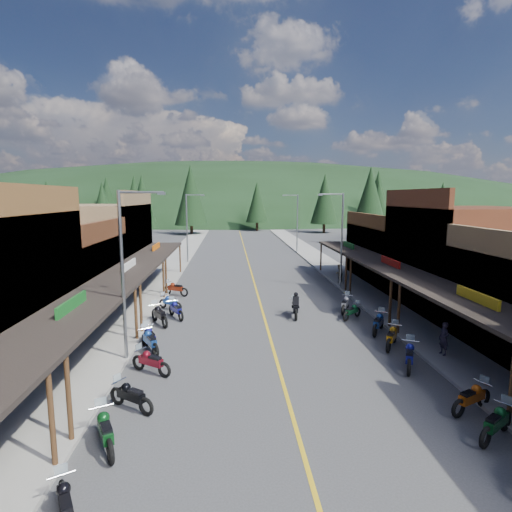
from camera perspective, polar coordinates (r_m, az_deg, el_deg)
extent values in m
plane|color=#38383A|center=(25.62, 1.26, -9.03)|extent=(220.00, 220.00, 0.00)
cube|color=gold|center=(45.06, -0.96, -1.36)|extent=(0.15, 90.00, 0.01)
cube|color=gray|center=(45.47, -11.98, -1.37)|extent=(3.40, 94.00, 0.15)
cube|color=gray|center=(46.28, 9.86, -1.14)|extent=(3.40, 94.00, 0.15)
cylinder|color=#472D19|center=(13.39, -27.15, -20.12)|extent=(0.16, 0.16, 3.00)
cube|color=brown|center=(18.63, -29.15, -3.77)|extent=(0.30, 10.20, 8.20)
cube|color=black|center=(18.31, -24.76, -7.22)|extent=(3.20, 10.20, 0.18)
cylinder|color=#472D19|center=(14.37, -25.18, -17.96)|extent=(0.16, 0.16, 3.00)
cylinder|color=#472D19|center=(22.42, -16.77, -7.97)|extent=(0.16, 0.16, 3.00)
cube|color=#14591E|center=(18.26, -24.80, -6.61)|extent=(0.12, 3.00, 0.70)
cube|color=#3F2111|center=(29.08, -27.76, -2.82)|extent=(8.00, 9.00, 5.00)
cube|color=#3F2111|center=(27.63, -20.53, -1.66)|extent=(0.30, 9.00, 6.20)
cube|color=black|center=(27.26, -17.60, -1.86)|extent=(3.20, 9.00, 0.18)
cylinder|color=#472D19|center=(23.54, -16.12, -7.15)|extent=(0.16, 0.16, 3.00)
cylinder|color=#472D19|center=(30.99, -13.07, -3.30)|extent=(0.16, 0.16, 3.00)
cube|color=silver|center=(27.23, -17.62, -1.45)|extent=(0.12, 3.00, 0.70)
cube|color=brown|center=(37.79, -22.00, 1.47)|extent=(8.00, 10.20, 7.00)
cube|color=brown|center=(36.70, -16.33, 2.50)|extent=(0.30, 10.20, 8.20)
cube|color=black|center=(36.54, -14.04, 0.83)|extent=(3.20, 10.20, 0.18)
cylinder|color=#472D19|center=(32.15, -12.73, -2.86)|extent=(0.16, 0.16, 3.00)
cylinder|color=#472D19|center=(40.93, -10.79, -0.39)|extent=(0.16, 0.16, 3.00)
cube|color=#CC590C|center=(36.52, -14.05, 1.14)|extent=(0.12, 3.00, 0.70)
cube|color=brown|center=(21.05, 32.32, -5.50)|extent=(0.30, 10.20, 6.20)
cube|color=black|center=(20.25, 28.96, -6.04)|extent=(3.20, 10.20, 0.18)
cylinder|color=#472D19|center=(16.39, 32.73, -15.18)|extent=(0.16, 0.16, 3.00)
cylinder|color=#472D19|center=(23.76, 19.74, -7.17)|extent=(0.16, 0.16, 3.00)
cube|color=gold|center=(20.21, 29.00, -5.49)|extent=(0.12, 3.00, 0.70)
cube|color=#562B19|center=(30.93, 27.78, -0.32)|extent=(8.00, 9.00, 7.00)
cube|color=#562B19|center=(29.03, 21.36, 0.76)|extent=(0.30, 9.00, 8.20)
cube|color=black|center=(28.60, 18.61, -1.44)|extent=(3.20, 9.00, 0.18)
cylinder|color=#472D19|center=(24.82, 18.64, -6.45)|extent=(0.16, 0.16, 3.00)
cylinder|color=#472D19|center=(31.98, 13.35, -2.94)|extent=(0.16, 0.16, 3.00)
cube|color=#B2140F|center=(28.57, 18.63, -1.04)|extent=(0.12, 3.00, 0.70)
cube|color=#4C2D16|center=(39.48, 20.44, 0.37)|extent=(8.00, 10.20, 5.00)
cube|color=#4C2D16|center=(37.98, 15.18, 1.22)|extent=(0.30, 10.20, 6.20)
cube|color=black|center=(37.55, 13.08, 1.06)|extent=(3.20, 10.20, 0.18)
cylinder|color=#472D19|center=(33.10, 12.74, -2.54)|extent=(0.16, 0.16, 3.00)
cylinder|color=#472D19|center=(41.68, 9.26, -0.19)|extent=(0.16, 0.16, 3.00)
cube|color=#14591E|center=(37.53, 13.09, 1.36)|extent=(0.12, 3.00, 0.70)
cylinder|color=gray|center=(19.35, -18.51, -3.01)|extent=(0.16, 0.16, 8.00)
cylinder|color=gray|center=(18.76, -16.09, 8.74)|extent=(2.00, 0.10, 0.10)
cube|color=gray|center=(18.59, -13.34, 8.69)|extent=(0.35, 0.18, 0.12)
cylinder|color=gray|center=(46.75, -9.84, 3.81)|extent=(0.16, 0.16, 8.00)
cylinder|color=gray|center=(46.51, -8.72, 8.62)|extent=(2.00, 0.10, 0.10)
cube|color=gray|center=(46.44, -7.60, 8.59)|extent=(0.35, 0.18, 0.12)
cylinder|color=gray|center=(33.84, 12.15, 2.00)|extent=(0.16, 0.16, 8.00)
cylinder|color=gray|center=(33.38, 10.69, 8.67)|extent=(2.00, 0.10, 0.10)
cube|color=gray|center=(33.17, 9.16, 8.62)|extent=(0.35, 0.18, 0.12)
cylinder|color=gray|center=(55.25, 5.92, 4.59)|extent=(0.16, 0.16, 8.00)
cylinder|color=gray|center=(54.96, 4.94, 8.65)|extent=(2.00, 0.10, 0.10)
cube|color=gray|center=(54.84, 4.00, 8.61)|extent=(0.35, 0.18, 0.12)
ellipsoid|color=black|center=(159.54, -2.99, 5.70)|extent=(310.00, 140.00, 60.00)
cylinder|color=black|center=(94.51, -27.40, 3.46)|extent=(0.60, 0.60, 2.00)
cone|color=black|center=(94.28, -27.63, 6.79)|extent=(5.04, 5.04, 9.00)
cylinder|color=black|center=(97.07, -16.80, 4.16)|extent=(0.60, 0.60, 2.00)
cone|color=black|center=(96.84, -16.96, 7.85)|extent=(5.88, 5.88, 10.50)
cylinder|color=black|center=(82.99, -9.19, 3.74)|extent=(0.60, 0.60, 2.00)
cone|color=black|center=(82.71, -9.30, 8.58)|extent=(6.72, 6.72, 12.00)
cylinder|color=black|center=(90.80, 0.14, 4.25)|extent=(0.60, 0.60, 2.00)
cone|color=black|center=(90.56, 0.14, 7.72)|extent=(5.04, 5.04, 9.00)
cylinder|color=black|center=(86.97, 9.68, 3.94)|extent=(0.60, 0.60, 2.00)
cone|color=black|center=(86.72, 9.78, 8.06)|extent=(5.88, 5.88, 10.50)
cylinder|color=black|center=(103.12, 16.83, 4.39)|extent=(0.60, 0.60, 2.00)
cone|color=black|center=(102.90, 17.00, 8.28)|extent=(6.72, 6.72, 12.00)
cylinder|color=black|center=(100.84, 24.84, 3.89)|extent=(0.60, 0.60, 2.00)
cone|color=black|center=(100.62, 25.04, 7.01)|extent=(5.04, 5.04, 9.00)
cylinder|color=black|center=(104.90, -20.34, 4.29)|extent=(0.60, 0.60, 2.00)
cone|color=black|center=(104.69, -20.51, 7.70)|extent=(5.88, 5.88, 10.50)
cylinder|color=black|center=(67.67, -20.81, 2.24)|extent=(0.60, 0.60, 2.00)
cone|color=black|center=(67.35, -21.03, 6.47)|extent=(4.48, 4.48, 8.00)
cylinder|color=black|center=(74.41, 16.86, 2.95)|extent=(0.60, 0.60, 2.00)
cone|color=black|center=(74.12, 17.04, 7.10)|extent=(4.93, 4.93, 8.80)
cylinder|color=black|center=(76.31, -15.75, 3.12)|extent=(0.60, 0.60, 2.00)
cone|color=black|center=(76.02, -15.92, 7.48)|extent=(5.38, 5.38, 9.60)
cylinder|color=black|center=(66.50, 15.74, 2.38)|extent=(0.60, 0.60, 2.00)
cone|color=black|center=(66.16, 15.96, 7.72)|extent=(5.82, 5.82, 10.40)
imported|color=#262131|center=(21.56, 25.27, -10.61)|extent=(0.47, 0.64, 1.61)
imported|color=brown|center=(36.29, 11.75, -2.42)|extent=(0.89, 0.87, 1.62)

